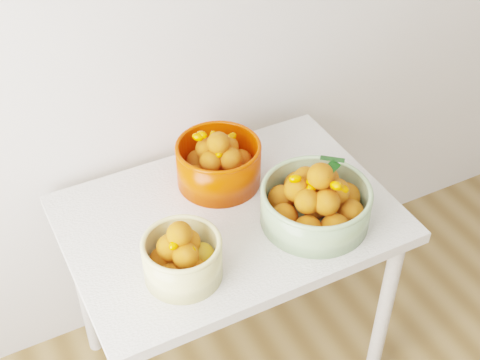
{
  "coord_description": "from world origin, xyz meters",
  "views": [
    {
      "loc": [
        -1.01,
        0.25,
        2.16
      ],
      "look_at": [
        -0.34,
        1.55,
        0.92
      ],
      "focal_mm": 50.0,
      "sensor_mm": 36.0,
      "label": 1
    }
  ],
  "objects_px": {
    "bowl_orange": "(219,162)",
    "bowl_cream": "(182,257)",
    "table": "(230,236)",
    "bowl_green": "(316,202)"
  },
  "relations": [
    {
      "from": "table",
      "to": "bowl_cream",
      "type": "relative_size",
      "value": 4.1
    },
    {
      "from": "bowl_orange",
      "to": "bowl_cream",
      "type": "bearing_deg",
      "value": -129.79
    },
    {
      "from": "table",
      "to": "bowl_orange",
      "type": "relative_size",
      "value": 2.97
    },
    {
      "from": "table",
      "to": "bowl_green",
      "type": "xyz_separation_m",
      "value": [
        0.22,
        -0.14,
        0.17
      ]
    },
    {
      "from": "table",
      "to": "bowl_orange",
      "type": "xyz_separation_m",
      "value": [
        0.04,
        0.16,
        0.17
      ]
    },
    {
      "from": "table",
      "to": "bowl_orange",
      "type": "distance_m",
      "value": 0.24
    },
    {
      "from": "bowl_cream",
      "to": "bowl_orange",
      "type": "relative_size",
      "value": 0.73
    },
    {
      "from": "bowl_green",
      "to": "bowl_orange",
      "type": "relative_size",
      "value": 1.25
    },
    {
      "from": "bowl_green",
      "to": "bowl_orange",
      "type": "xyz_separation_m",
      "value": [
        -0.18,
        0.3,
        0.01
      ]
    },
    {
      "from": "bowl_cream",
      "to": "bowl_green",
      "type": "height_order",
      "value": "bowl_green"
    }
  ]
}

